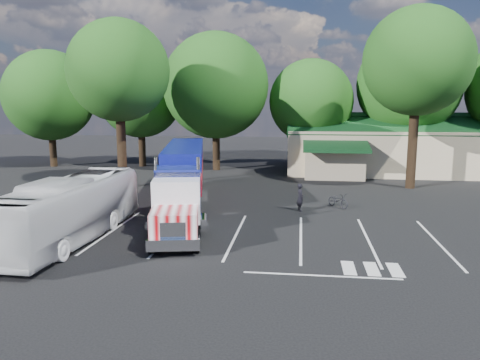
# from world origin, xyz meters

# --- Properties ---
(ground) EXTENTS (120.00, 120.00, 0.00)m
(ground) POSITION_xyz_m (0.00, 0.00, 0.00)
(ground) COLOR black
(ground) RESTS_ON ground
(event_hall) EXTENTS (24.20, 14.12, 5.55)m
(event_hall) POSITION_xyz_m (13.74, 17.81, 2.21)
(event_hall) COLOR tan
(event_hall) RESTS_ON ground
(tree_row_a) EXTENTS (9.00, 9.00, 11.68)m
(tree_row_a) POSITION_xyz_m (-22.00, 16.50, 7.16)
(tree_row_a) COLOR black
(tree_row_a) RESTS_ON ground
(tree_row_b) EXTENTS (8.40, 8.40, 11.35)m
(tree_row_b) POSITION_xyz_m (-13.00, 17.80, 7.13)
(tree_row_b) COLOR black
(tree_row_b) RESTS_ON ground
(tree_row_c) EXTENTS (10.00, 10.00, 13.05)m
(tree_row_c) POSITION_xyz_m (-5.00, 16.20, 8.04)
(tree_row_c) COLOR black
(tree_row_c) RESTS_ON ground
(tree_row_d) EXTENTS (8.00, 8.00, 10.60)m
(tree_row_d) POSITION_xyz_m (4.00, 17.50, 6.58)
(tree_row_d) COLOR black
(tree_row_d) RESTS_ON ground
(tree_row_e) EXTENTS (9.60, 9.60, 12.90)m
(tree_row_e) POSITION_xyz_m (13.00, 18.00, 8.09)
(tree_row_e) COLOR black
(tree_row_e) RESTS_ON ground
(tree_near_left) EXTENTS (7.60, 7.60, 12.65)m
(tree_near_left) POSITION_xyz_m (-10.50, 6.00, 8.81)
(tree_near_left) COLOR black
(tree_near_left) RESTS_ON ground
(tree_near_right) EXTENTS (8.00, 8.00, 13.50)m
(tree_near_right) POSITION_xyz_m (11.50, 8.50, 9.46)
(tree_near_right) COLOR black
(tree_near_right) RESTS_ON ground
(semi_truck) EXTENTS (5.91, 18.54, 3.87)m
(semi_truck) POSITION_xyz_m (-4.16, 0.05, 2.19)
(semi_truck) COLOR black
(semi_truck) RESTS_ON ground
(woman) EXTENTS (0.59, 0.71, 1.68)m
(woman) POSITION_xyz_m (3.13, -0.26, 0.84)
(woman) COLOR black
(woman) RESTS_ON ground
(bicycle) EXTENTS (1.56, 1.78, 0.93)m
(bicycle) POSITION_xyz_m (5.50, 1.00, 0.46)
(bicycle) COLOR black
(bicycle) RESTS_ON ground
(tour_bus) EXTENTS (2.81, 10.93, 3.03)m
(tour_bus) POSITION_xyz_m (-7.67, -7.85, 1.51)
(tour_bus) COLOR silver
(tour_bus) RESTS_ON ground
(silver_sedan) EXTENTS (3.96, 1.71, 1.27)m
(silver_sedan) POSITION_xyz_m (12.00, 14.00, 0.63)
(silver_sedan) COLOR #9D9EA4
(silver_sedan) RESTS_ON ground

